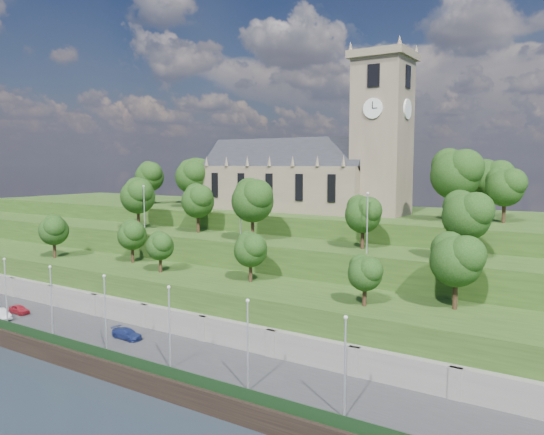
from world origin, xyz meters
The scene contains 16 objects.
ground centered at (0.00, 0.00, 0.00)m, with size 320.00×320.00×0.00m, color black.
promenade centered at (0.00, 6.00, 1.00)m, with size 160.00×12.00×2.00m, color #2D2D30.
quay_wall centered at (0.00, -0.05, 1.10)m, with size 160.00×0.50×2.20m, color black.
fence centered at (0.00, 0.60, 2.60)m, with size 160.00×0.10×1.20m, color #173317.
retaining_wall centered at (0.00, 11.97, 2.50)m, with size 160.00×2.10×5.00m.
embankment_lower centered at (0.00, 18.00, 4.00)m, with size 160.00×12.00×8.00m, color #264216.
embankment_upper centered at (0.00, 29.00, 6.00)m, with size 160.00×10.00×12.00m, color #264216.
hilltop centered at (0.00, 50.00, 7.50)m, with size 160.00×32.00×15.00m, color #264216.
church centered at (0.79, 45.98, 22.52)m, with size 38.60×12.35×27.60m.
trees_lower centered at (3.42, 18.39, 12.79)m, with size 68.77×9.15×8.22m.
trees_upper centered at (1.07, 28.02, 17.87)m, with size 61.92×8.88×9.37m.
trees_hilltop centered at (1.14, 44.24, 21.47)m, with size 74.45×16.17×10.70m.
lamp_posts_promenade centered at (-2.00, 2.50, 7.08)m, with size 60.36×0.36×8.91m.
lamp_posts_upper centered at (0.00, 26.00, 16.54)m, with size 40.36×0.36×7.87m.
car_left centered at (-24.61, 5.85, 2.63)m, with size 1.48×3.69×1.26m, color maroon.
car_right centered at (-3.22, 6.65, 2.63)m, with size 1.77×4.34×1.26m, color navy.
Camera 1 is at (46.08, -36.87, 23.45)m, focal length 35.00 mm.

